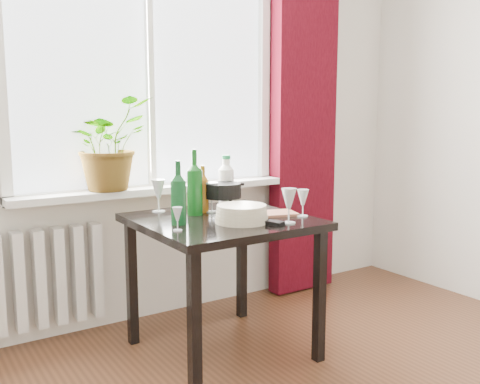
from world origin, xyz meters
TOP-DOWN VIEW (x-y plane):
  - window at (0.00, 2.22)m, footprint 1.72×0.08m
  - windowsill at (0.00, 2.15)m, footprint 1.72×0.20m
  - curtain at (1.12, 2.12)m, footprint 0.50×0.12m
  - radiator at (-0.75, 2.18)m, footprint 0.80×0.10m
  - table at (0.10, 1.55)m, footprint 0.85×0.85m
  - potted_plant at (-0.29, 2.15)m, footprint 0.62×0.59m
  - wine_bottle_left at (-0.16, 1.53)m, footprint 0.09×0.09m
  - wine_bottle_right at (0.02, 1.70)m, footprint 0.09×0.09m
  - bottle_amber at (0.10, 1.74)m, footprint 0.08×0.08m
  - cleaning_bottle at (0.28, 1.80)m, footprint 0.10×0.10m
  - wineglass_front_right at (0.31, 1.25)m, footprint 0.08×0.08m
  - wineglass_far_right at (0.48, 1.34)m, footprint 0.08×0.08m
  - wineglass_back_center at (0.13, 1.71)m, footprint 0.09×0.09m
  - wineglass_back_left at (-0.11, 1.88)m, footprint 0.10×0.10m
  - wineglass_front_left at (-0.23, 1.40)m, footprint 0.06×0.06m
  - plate_stack at (0.12, 1.40)m, footprint 0.34×0.34m
  - fondue_pot at (0.20, 1.70)m, footprint 0.28×0.26m
  - tv_remote at (0.20, 1.30)m, footprint 0.13×0.20m
  - cutting_board at (0.37, 1.47)m, footprint 0.29×0.23m

SIDE VIEW (x-z plane):
  - radiator at x=-0.75m, z-range 0.10..0.66m
  - table at x=0.10m, z-range 0.28..1.02m
  - cutting_board at x=0.37m, z-range 0.74..0.75m
  - tv_remote at x=0.20m, z-range 0.74..0.76m
  - plate_stack at x=0.12m, z-range 0.74..0.83m
  - wineglass_front_left at x=-0.23m, z-range 0.74..0.85m
  - wineglass_far_right at x=0.48m, z-range 0.74..0.89m
  - fondue_pot at x=0.20m, z-range 0.74..0.90m
  - windowsill at x=0.00m, z-range 0.80..0.84m
  - wineglass_back_center at x=0.13m, z-range 0.74..0.91m
  - wineglass_front_right at x=0.31m, z-range 0.74..0.92m
  - wineglass_back_left at x=-0.11m, z-range 0.74..0.93m
  - bottle_amber at x=0.10m, z-range 0.74..1.01m
  - cleaning_bottle at x=0.28m, z-range 0.74..1.05m
  - wine_bottle_left at x=-0.16m, z-range 0.74..1.06m
  - wine_bottle_right at x=0.02m, z-range 0.74..1.10m
  - potted_plant at x=-0.29m, z-range 0.84..1.38m
  - curtain at x=1.12m, z-range 0.01..2.58m
  - window at x=0.00m, z-range 0.79..2.41m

